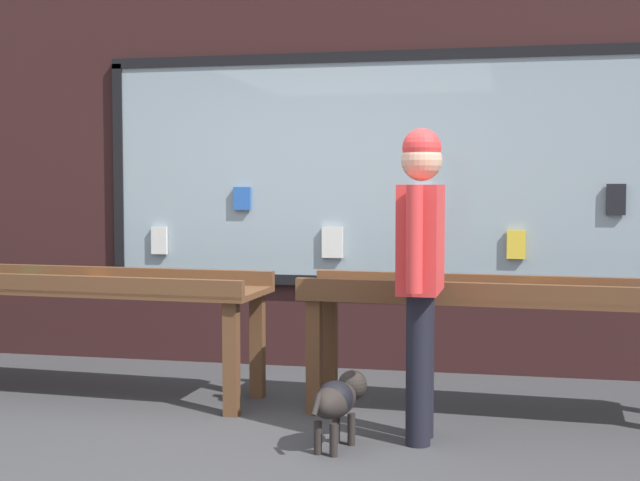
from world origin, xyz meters
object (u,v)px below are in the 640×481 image
at_px(display_table_left, 80,295).
at_px(display_table_right, 508,307).
at_px(small_dog, 338,399).
at_px(person_browsing, 421,257).

xyz_separation_m(display_table_left, display_table_right, (2.89, 0.00, 0.00)).
xyz_separation_m(display_table_left, small_dog, (1.97, -0.84, -0.42)).
xyz_separation_m(display_table_left, person_browsing, (2.40, -0.61, 0.36)).
xyz_separation_m(display_table_right, person_browsing, (-0.48, -0.62, 0.35)).
relative_size(display_table_right, small_dog, 4.54).
height_order(display_table_left, person_browsing, person_browsing).
distance_m(display_table_right, person_browsing, 0.86).
bearing_deg(display_table_right, person_browsing, -128.22).
relative_size(display_table_left, display_table_right, 1.00).
distance_m(display_table_left, small_dog, 2.19).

